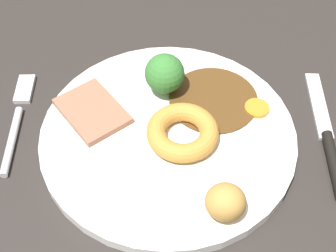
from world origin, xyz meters
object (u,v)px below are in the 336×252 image
(roast_potato_left, at_px, (225,202))
(broccoli_floret, at_px, (165,74))
(fork, at_px, (17,118))
(meat_slice_main, at_px, (92,111))
(yorkshire_pudding, at_px, (183,132))
(dinner_plate, at_px, (168,136))
(carrot_coin_front, at_px, (257,108))
(knife, at_px, (328,141))

(roast_potato_left, relative_size, broccoli_floret, 0.76)
(fork, bearing_deg, broccoli_floret, -79.96)
(meat_slice_main, relative_size, yorkshire_pudding, 1.03)
(dinner_plate, height_order, fork, dinner_plate)
(yorkshire_pudding, xyz_separation_m, fork, (-0.19, 0.03, -0.02))
(meat_slice_main, bearing_deg, carrot_coin_front, 3.51)
(meat_slice_main, bearing_deg, yorkshire_pudding, -17.62)
(yorkshire_pudding, bearing_deg, carrot_coin_front, 27.43)
(yorkshire_pudding, height_order, fork, yorkshire_pudding)
(fork, bearing_deg, yorkshire_pudding, -102.27)
(dinner_plate, bearing_deg, carrot_coin_front, 19.38)
(yorkshire_pudding, relative_size, carrot_coin_front, 2.78)
(meat_slice_main, bearing_deg, roast_potato_left, -40.43)
(meat_slice_main, xyz_separation_m, fork, (-0.09, -0.00, -0.01))
(fork, bearing_deg, knife, -96.64)
(carrot_coin_front, relative_size, knife, 0.15)
(carrot_coin_front, xyz_separation_m, knife, (0.08, -0.04, -0.01))
(carrot_coin_front, height_order, broccoli_floret, broccoli_floret)
(fork, relative_size, knife, 0.83)
(yorkshire_pudding, relative_size, roast_potato_left, 1.98)
(yorkshire_pudding, xyz_separation_m, carrot_coin_front, (0.09, 0.04, -0.01))
(roast_potato_left, height_order, fork, roast_potato_left)
(meat_slice_main, height_order, fork, meat_slice_main)
(yorkshire_pudding, distance_m, roast_potato_left, 0.10)
(roast_potato_left, bearing_deg, meat_slice_main, 139.57)
(yorkshire_pudding, distance_m, broccoli_floret, 0.08)
(broccoli_floret, bearing_deg, fork, -167.29)
(yorkshire_pudding, bearing_deg, dinner_plate, 151.68)
(dinner_plate, xyz_separation_m, broccoli_floret, (-0.01, 0.06, 0.04))
(roast_potato_left, bearing_deg, carrot_coin_front, 71.69)
(meat_slice_main, height_order, carrot_coin_front, meat_slice_main)
(dinner_plate, distance_m, carrot_coin_front, 0.11)
(knife, bearing_deg, meat_slice_main, 84.96)
(roast_potato_left, height_order, carrot_coin_front, roast_potato_left)
(meat_slice_main, distance_m, broccoli_floret, 0.09)
(meat_slice_main, height_order, knife, meat_slice_main)
(roast_potato_left, bearing_deg, knife, 38.77)
(yorkshire_pudding, xyz_separation_m, roast_potato_left, (0.04, -0.09, 0.01))
(yorkshire_pudding, height_order, carrot_coin_front, yorkshire_pudding)
(dinner_plate, relative_size, knife, 1.55)
(carrot_coin_front, bearing_deg, yorkshire_pudding, -152.57)
(fork, bearing_deg, meat_slice_main, -92.50)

